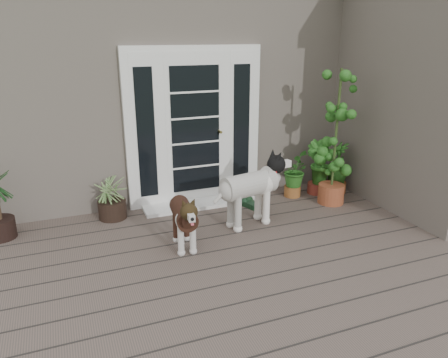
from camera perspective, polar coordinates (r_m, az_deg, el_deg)
name	(u,v)px	position (r m, az deg, el deg)	size (l,w,h in m)	color
deck	(282,277)	(4.50, 7.68, -12.83)	(6.20, 4.60, 0.12)	#6B5B4C
house_main	(170,84)	(7.86, -7.24, 12.40)	(7.40, 4.00, 3.10)	#665E54
house_wing	(435,100)	(6.60, 26.28, 9.44)	(1.60, 2.40, 3.10)	#665E54
door_unit	(195,127)	(5.91, -3.95, 6.92)	(1.90, 0.14, 2.15)	white
door_step	(201,203)	(6.03, -3.15, -3.25)	(1.60, 0.40, 0.05)	white
brindle_dog	(184,223)	(4.78, -5.39, -5.80)	(0.31, 0.73, 0.61)	#3F2116
white_dog	(249,196)	(5.29, 3.37, -2.24)	(0.40, 0.94, 0.78)	white
spider_plant	(111,195)	(5.69, -14.81, -2.06)	(0.60, 0.60, 0.64)	#8C9D61
herb_a	(293,177)	(6.34, 9.19, 0.21)	(0.46, 0.46, 0.58)	#175118
herb_b	(317,174)	(6.53, 12.33, 0.59)	(0.39, 0.39, 0.59)	#2D651C
herb_c	(337,172)	(6.64, 14.85, 0.90)	(0.41, 0.41, 0.63)	#1B5618
sapling	(336,136)	(6.02, 14.69, 5.53)	(0.57, 0.57, 1.94)	#27661D
clog_left	(249,204)	(5.95, 3.39, -3.34)	(0.14, 0.31, 0.09)	black
clog_right	(251,203)	(5.99, 3.60, -3.19)	(0.14, 0.31, 0.09)	black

